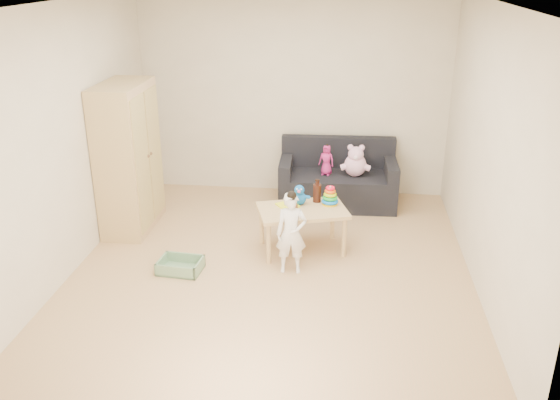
# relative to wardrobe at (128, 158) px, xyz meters

# --- Properties ---
(room) EXTENTS (4.50, 4.50, 4.50)m
(room) POSITION_rel_wardrobe_xyz_m (1.75, -0.83, 0.45)
(room) COLOR tan
(room) RESTS_ON ground
(wardrobe) EXTENTS (0.47, 0.94, 1.70)m
(wardrobe) POSITION_rel_wardrobe_xyz_m (0.00, 0.00, 0.00)
(wardrobe) COLOR tan
(wardrobe) RESTS_ON ground
(sofa) EXTENTS (1.50, 0.78, 0.41)m
(sofa) POSITION_rel_wardrobe_xyz_m (2.37, 0.95, -0.64)
(sofa) COLOR black
(sofa) RESTS_ON ground
(play_table) EXTENTS (1.05, 0.83, 0.49)m
(play_table) POSITION_rel_wardrobe_xyz_m (2.02, -0.40, -0.61)
(play_table) COLOR #E0B77B
(play_table) RESTS_ON ground
(storage_bin) EXTENTS (0.46, 0.36, 0.13)m
(storage_bin) POSITION_rel_wardrobe_xyz_m (0.83, -1.01, -0.79)
(storage_bin) COLOR gray
(storage_bin) RESTS_ON ground
(toddler) EXTENTS (0.32, 0.23, 0.82)m
(toddler) POSITION_rel_wardrobe_xyz_m (1.95, -0.88, -0.44)
(toddler) COLOR white
(toddler) RESTS_ON ground
(pink_bear) EXTENTS (0.32, 0.28, 0.34)m
(pink_bear) POSITION_rel_wardrobe_xyz_m (2.59, 0.91, -0.26)
(pink_bear) COLOR #FFBBE2
(pink_bear) RESTS_ON sofa
(doll) EXTENTS (0.22, 0.18, 0.38)m
(doll) POSITION_rel_wardrobe_xyz_m (2.22, 0.91, -0.25)
(doll) COLOR #CA267B
(doll) RESTS_ON sofa
(ring_stacker) EXTENTS (0.18, 0.18, 0.21)m
(ring_stacker) POSITION_rel_wardrobe_xyz_m (2.31, -0.25, -0.28)
(ring_stacker) COLOR #DCB30B
(ring_stacker) RESTS_ON play_table
(brown_bottle) EXTENTS (0.09, 0.09, 0.26)m
(brown_bottle) POSITION_rel_wardrobe_xyz_m (2.17, -0.18, -0.25)
(brown_bottle) COLOR black
(brown_bottle) RESTS_ON play_table
(blue_plush) EXTENTS (0.23, 0.20, 0.23)m
(blue_plush) POSITION_rel_wardrobe_xyz_m (1.98, -0.28, -0.25)
(blue_plush) COLOR blue
(blue_plush) RESTS_ON play_table
(wooden_figure) EXTENTS (0.05, 0.05, 0.10)m
(wooden_figure) POSITION_rel_wardrobe_xyz_m (1.96, -0.48, -0.31)
(wooden_figure) COLOR brown
(wooden_figure) RESTS_ON play_table
(yellow_book) EXTENTS (0.28, 0.28, 0.02)m
(yellow_book) POSITION_rel_wardrobe_xyz_m (1.86, -0.34, -0.36)
(yellow_book) COLOR #F7FF1A
(yellow_book) RESTS_ON play_table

